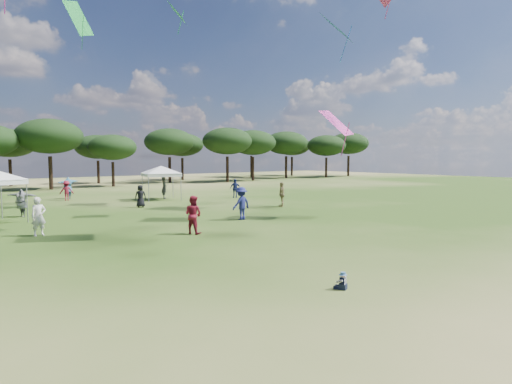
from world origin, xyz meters
TOP-DOWN VIEW (x-y plane):
  - ground at (0.00, 0.00)m, footprint 140.00×140.00m
  - tree_line at (2.39, 47.41)m, footprint 108.78×17.63m
  - tent_right at (7.38, 26.59)m, footprint 5.43×5.43m
  - toddler at (0.13, 1.82)m, footprint 0.35×0.38m
  - festival_crowd at (-1.92, 22.49)m, footprint 28.24×22.16m

SIDE VIEW (x-z plane):
  - ground at x=0.00m, z-range 0.00..0.00m
  - toddler at x=0.13m, z-range -0.03..0.44m
  - festival_crowd at x=-1.92m, z-range -0.07..1.83m
  - tent_right at x=7.38m, z-range 1.11..4.19m
  - tree_line at x=2.39m, z-range 1.54..9.31m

